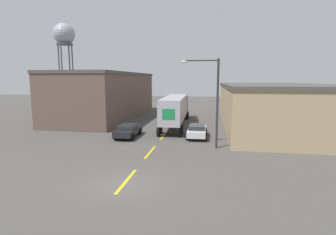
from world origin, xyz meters
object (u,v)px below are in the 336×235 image
object	(u,v)px
parked_car_left_far	(128,130)
parked_car_right_mid	(197,130)
semi_truck	(176,108)
water_tower	(64,36)
street_lamp	(213,96)

from	to	relation	value
parked_car_left_far	parked_car_right_mid	size ratio (longest dim) A/B	1.00
semi_truck	parked_car_right_mid	world-z (taller)	semi_truck
parked_car_right_mid	water_tower	bearing A→B (deg)	137.89
water_tower	semi_truck	bearing A→B (deg)	-37.11
parked_car_right_mid	street_lamp	xyz separation A→B (m)	(1.48, -4.09, 3.89)
street_lamp	semi_truck	bearing A→B (deg)	112.83
parked_car_left_far	street_lamp	xyz separation A→B (m)	(8.72, -3.10, 3.89)
water_tower	street_lamp	distance (m)	46.19
semi_truck	water_tower	bearing A→B (deg)	141.26
parked_car_left_far	street_lamp	bearing A→B (deg)	-19.59
semi_truck	parked_car_right_mid	bearing A→B (deg)	-67.11
semi_truck	water_tower	size ratio (longest dim) A/B	0.87
parked_car_right_mid	street_lamp	bearing A→B (deg)	-70.08
parked_car_left_far	water_tower	xyz separation A→B (m)	(-23.20, 28.50, 14.69)
parked_car_left_far	parked_car_right_mid	xyz separation A→B (m)	(7.24, 0.98, 0.00)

